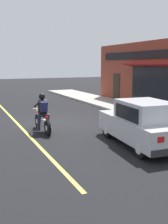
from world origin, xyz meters
The scene contains 7 objects.
ground_plane centered at (0.00, 0.00, 0.00)m, with size 80.00×80.00×0.00m, color black.
sidewalk_curb centered at (5.18, 3.00, 0.07)m, with size 2.60×22.00×0.14m, color #9E9B93.
lane_stripe centered at (-1.80, 3.00, 0.00)m, with size 0.12×19.80×0.01m, color #D1C64C.
storefront_building centered at (6.71, 2.00, 2.11)m, with size 1.25×11.12×4.20m.
motorcycle_with_rider centered at (-1.13, -1.36, 0.68)m, with size 0.56×2.02×1.62m.
car_hatchback centered at (1.48, -4.56, 0.77)m, with size 2.00×3.92×1.57m.
traffic_cone centered at (5.13, 0.06, 0.43)m, with size 0.36×0.36×0.60m.
Camera 1 is at (-4.04, -11.69, 2.78)m, focal length 42.00 mm.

